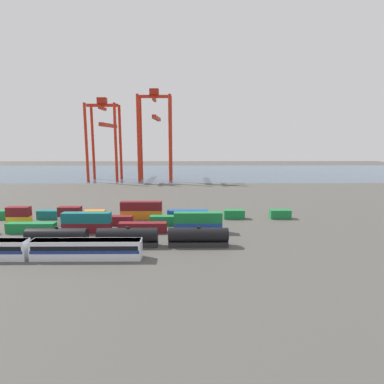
# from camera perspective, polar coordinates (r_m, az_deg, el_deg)

# --- Properties ---
(ground_plane) EXTENTS (420.00, 420.00, 0.00)m
(ground_plane) POSITION_cam_1_polar(r_m,az_deg,el_deg) (123.64, -8.14, -1.54)
(ground_plane) COLOR #4C4944
(harbour_water) EXTENTS (400.00, 110.00, 0.01)m
(harbour_water) POSITION_cam_1_polar(r_m,az_deg,el_deg) (224.39, -4.73, 3.51)
(harbour_water) COLOR #384C60
(harbour_water) RESTS_ON ground_plane
(passenger_train) EXTENTS (44.00, 3.14, 3.90)m
(passenger_train) POSITION_cam_1_polar(r_m,az_deg,el_deg) (71.70, -26.85, -8.94)
(passenger_train) COLOR silver
(passenger_train) RESTS_ON ground_plane
(freight_tank_row) EXTENTS (44.25, 3.03, 4.49)m
(freight_tank_row) POSITION_cam_1_polar(r_m,az_deg,el_deg) (72.74, -11.32, -7.81)
(freight_tank_row) COLOR #232326
(freight_tank_row) RESTS_ON ground_plane
(shipping_container_2) EXTENTS (12.10, 2.44, 2.60)m
(shipping_container_2) POSITION_cam_1_polar(r_m,az_deg,el_deg) (90.86, -26.58, -5.69)
(shipping_container_2) COLOR #197538
(shipping_container_2) RESTS_ON ground_plane
(shipping_container_3) EXTENTS (12.10, 2.44, 2.60)m
(shipping_container_3) POSITION_cam_1_polar(r_m,az_deg,el_deg) (85.67, -18.10, -6.03)
(shipping_container_3) COLOR maroon
(shipping_container_3) RESTS_ON ground_plane
(shipping_container_4) EXTENTS (12.10, 2.44, 2.60)m
(shipping_container_4) POSITION_cam_1_polar(r_m,az_deg,el_deg) (85.03, -18.19, -4.34)
(shipping_container_4) COLOR #146066
(shipping_container_4) RESTS_ON shipping_container_3
(shipping_container_5) EXTENTS (12.10, 2.44, 2.60)m
(shipping_container_5) POSITION_cam_1_polar(r_m,az_deg,el_deg) (82.55, -8.74, -6.24)
(shipping_container_5) COLOR maroon
(shipping_container_5) RESTS_ON ground_plane
(shipping_container_6) EXTENTS (12.10, 2.44, 2.60)m
(shipping_container_6) POSITION_cam_1_polar(r_m,az_deg,el_deg) (81.75, 1.07, -6.28)
(shipping_container_6) COLOR #1C4299
(shipping_container_6) RESTS_ON ground_plane
(shipping_container_7) EXTENTS (12.10, 2.44, 2.60)m
(shipping_container_7) POSITION_cam_1_polar(r_m,az_deg,el_deg) (81.08, 1.08, -4.52)
(shipping_container_7) COLOR #197538
(shipping_container_7) RESTS_ON shipping_container_6
(shipping_container_8) EXTENTS (6.04, 2.44, 2.60)m
(shipping_container_8) POSITION_cam_1_polar(r_m,az_deg,el_deg) (99.85, -28.27, -4.52)
(shipping_container_8) COLOR gold
(shipping_container_8) RESTS_ON ground_plane
(shipping_container_9) EXTENTS (6.04, 2.44, 2.60)m
(shipping_container_9) POSITION_cam_1_polar(r_m,az_deg,el_deg) (99.30, -28.39, -3.06)
(shipping_container_9) COLOR maroon
(shipping_container_9) RESTS_ON shipping_container_8
(shipping_container_10) EXTENTS (6.04, 2.44, 2.60)m
(shipping_container_10) POSITION_cam_1_polar(r_m,az_deg,el_deg) (94.21, -20.74, -4.77)
(shipping_container_10) COLOR silver
(shipping_container_10) RESTS_ON ground_plane
(shipping_container_11) EXTENTS (6.04, 2.44, 2.60)m
(shipping_container_11) POSITION_cam_1_polar(r_m,az_deg,el_deg) (93.63, -20.83, -3.23)
(shipping_container_11) COLOR maroon
(shipping_container_11) RESTS_ON shipping_container_10
(shipping_container_12) EXTENTS (6.04, 2.44, 2.60)m
(shipping_container_12) POSITION_cam_1_polar(r_m,az_deg,el_deg) (90.37, -12.41, -4.96)
(shipping_container_12) COLOR maroon
(shipping_container_12) RESTS_ON ground_plane
(shipping_container_13) EXTENTS (12.10, 2.44, 2.60)m
(shipping_container_13) POSITION_cam_1_polar(r_m,az_deg,el_deg) (88.57, -3.54, -5.05)
(shipping_container_13) COLOR #197538
(shipping_container_13) RESTS_ON ground_plane
(shipping_container_14) EXTENTS (6.04, 2.44, 2.60)m
(shipping_container_14) POSITION_cam_1_polar(r_m,az_deg,el_deg) (110.06, -30.69, -3.50)
(shipping_container_14) COLOR #197538
(shipping_container_14) RESTS_ON ground_plane
(shipping_container_15) EXTENTS (6.04, 2.44, 2.60)m
(shipping_container_15) POSITION_cam_1_polar(r_m,az_deg,el_deg) (103.87, -24.13, -3.69)
(shipping_container_15) COLOR #146066
(shipping_container_15) RESTS_ON ground_plane
(shipping_container_16) EXTENTS (6.04, 2.44, 2.60)m
(shipping_container_16) POSITION_cam_1_polar(r_m,az_deg,el_deg) (99.19, -16.83, -3.86)
(shipping_container_16) COLOR orange
(shipping_container_16) RESTS_ON ground_plane
(shipping_container_17) EXTENTS (12.10, 2.44, 2.60)m
(shipping_container_17) POSITION_cam_1_polar(r_m,az_deg,el_deg) (96.25, -8.95, -3.96)
(shipping_container_17) COLOR orange
(shipping_container_17) RESTS_ON ground_plane
(shipping_container_18) EXTENTS (12.10, 2.44, 2.60)m
(shipping_container_18) POSITION_cam_1_polar(r_m,az_deg,el_deg) (95.68, -8.99, -2.45)
(shipping_container_18) COLOR maroon
(shipping_container_18) RESTS_ON shipping_container_17
(shipping_container_19) EXTENTS (12.10, 2.44, 2.60)m
(shipping_container_19) POSITION_cam_1_polar(r_m,az_deg,el_deg) (95.22, -0.74, -3.99)
(shipping_container_19) COLOR #1C4299
(shipping_container_19) RESTS_ON ground_plane
(shipping_container_20) EXTENTS (6.04, 2.44, 2.60)m
(shipping_container_20) POSITION_cam_1_polar(r_m,az_deg,el_deg) (96.15, 7.47, -3.94)
(shipping_container_20) COLOR #197538
(shipping_container_20) RESTS_ON ground_plane
(shipping_container_21) EXTENTS (6.04, 2.44, 2.60)m
(shipping_container_21) POSITION_cam_1_polar(r_m,az_deg,el_deg) (98.99, 15.37, -3.81)
(shipping_container_21) COLOR #197538
(shipping_container_21) RESTS_ON ground_plane
(gantry_crane_west) EXTENTS (17.27, 37.49, 45.04)m
(gantry_crane_west) POSITION_cam_1_polar(r_m,az_deg,el_deg) (188.73, -15.22, 10.31)
(gantry_crane_west) COLOR red
(gantry_crane_west) RESTS_ON ground_plane
(gantry_crane_central) EXTENTS (18.56, 33.29, 49.69)m
(gantry_crane_central) POSITION_cam_1_polar(r_m,az_deg,el_deg) (183.20, -6.54, 11.41)
(gantry_crane_central) COLOR red
(gantry_crane_central) RESTS_ON ground_plane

